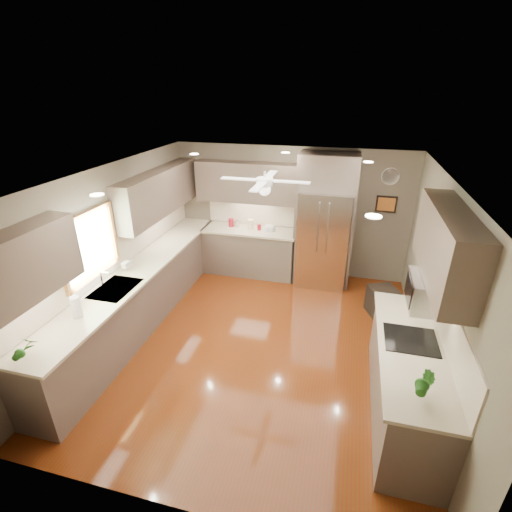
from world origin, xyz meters
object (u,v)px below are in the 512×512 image
at_px(canister_a, 231,223).
at_px(refrigerator, 324,224).
at_px(canister_b, 237,224).
at_px(paper_towel, 76,307).
at_px(bowl, 269,230).
at_px(potted_plant_left, 24,347).
at_px(potted_plant_right, 425,384).
at_px(microwave, 429,292).
at_px(stool, 382,301).
at_px(canister_d, 259,227).
at_px(soap_bottle, 127,264).
at_px(canister_c, 251,224).

height_order(canister_a, refrigerator, refrigerator).
distance_m(canister_b, paper_towel, 3.60).
distance_m(canister_b, bowl, 0.69).
xyz_separation_m(potted_plant_left, potted_plant_right, (3.85, 0.49, -0.02)).
bearing_deg(bowl, paper_towel, -115.87).
relative_size(bowl, refrigerator, 0.09).
distance_m(canister_b, potted_plant_left, 4.39).
xyz_separation_m(microwave, paper_towel, (-3.99, -0.67, -0.40)).
height_order(potted_plant_right, stool, potted_plant_right).
bearing_deg(canister_d, stool, -21.22).
bearing_deg(microwave, canister_b, 137.25).
relative_size(canister_a, canister_d, 1.49).
bearing_deg(canister_d, potted_plant_left, -108.27).
bearing_deg(refrigerator, microwave, -63.91).
bearing_deg(potted_plant_right, refrigerator, 108.21).
xyz_separation_m(canister_b, bowl, (0.68, -0.09, -0.04)).
relative_size(soap_bottle, potted_plant_right, 0.68).
xyz_separation_m(soap_bottle, bowl, (1.74, 2.11, -0.07)).
height_order(potted_plant_left, bowl, potted_plant_left).
distance_m(potted_plant_left, bowl, 4.49).
xyz_separation_m(canister_b, potted_plant_left, (-0.93, -4.29, 0.10)).
bearing_deg(canister_c, microwave, -45.27).
bearing_deg(soap_bottle, microwave, -8.34).
bearing_deg(soap_bottle, canister_c, 58.00).
bearing_deg(bowl, canister_c, 171.53).
relative_size(soap_bottle, bowl, 0.87).
height_order(canister_a, microwave, microwave).
bearing_deg(canister_b, potted_plant_right, -52.38).
bearing_deg(soap_bottle, paper_towel, -85.31).
bearing_deg(canister_b, canister_d, -7.57).
bearing_deg(canister_a, canister_c, -4.68).
relative_size(bowl, paper_towel, 0.80).
bearing_deg(canister_b, canister_c, -7.04).
relative_size(canister_d, paper_towel, 0.39).
bearing_deg(canister_a, paper_towel, -103.60).
relative_size(canister_c, microwave, 0.36).
relative_size(canister_a, canister_c, 0.84).
bearing_deg(canister_a, soap_bottle, -113.20).
distance_m(microwave, stool, 2.22).
relative_size(canister_b, bowl, 0.59).
bearing_deg(canister_d, refrigerator, -1.58).
relative_size(bowl, microwave, 0.42).
relative_size(potted_plant_right, microwave, 0.53).
distance_m(canister_d, bowl, 0.22).
xyz_separation_m(canister_d, bowl, (0.21, -0.03, -0.03)).
bearing_deg(stool, potted_plant_left, -138.44).
relative_size(potted_plant_left, refrigerator, 0.14).
relative_size(canister_b, canister_d, 1.20).
bearing_deg(canister_a, potted_plant_left, -100.67).
xyz_separation_m(canister_a, canister_c, (0.41, -0.03, 0.01)).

